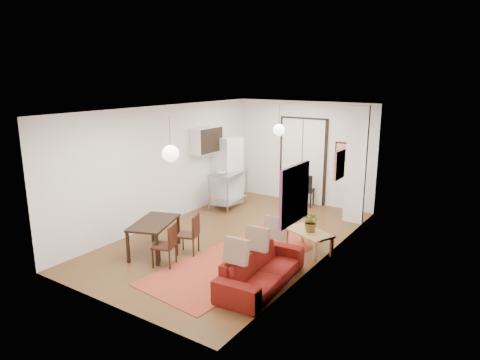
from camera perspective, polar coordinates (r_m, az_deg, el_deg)
The scene contains 27 objects.
floor at distance 9.78m, azimuth -0.72°, elevation -7.77°, with size 7.00×7.00×0.00m, color brown.
ceiling at distance 9.12m, azimuth -0.78°, elevation 9.44°, with size 4.20×7.00×0.02m, color white.
wall_back at distance 12.33m, azimuth 8.46°, elevation 3.64°, with size 4.20×0.02×2.90m, color white.
wall_front at distance 6.85m, azimuth -17.52°, elevation -5.10°, with size 4.20×0.02×2.90m, color white.
wall_left at distance 10.64m, azimuth -10.15°, elevation 1.96°, with size 0.02×7.00×2.90m, color white.
wall_right at distance 8.38m, azimuth 11.22°, elevation -1.30°, with size 0.02×7.00×2.90m, color white.
double_doors at distance 12.34m, azimuth 8.33°, elevation 2.47°, with size 1.44×0.06×2.50m, color white.
stub_partition at distance 10.80m, azimuth 15.20°, elevation 1.86°, with size 0.50×0.10×2.90m, color white.
wall_cabinet at distance 11.56m, azimuth -4.46°, elevation 5.34°, with size 0.35×1.00×0.70m, color white.
painting_popart at distance 7.23m, azimuth 7.30°, elevation -1.91°, with size 0.05×1.00×1.00m, color red.
painting_abstract at distance 9.03m, azimuth 13.12°, elevation 1.98°, with size 0.05×0.50×0.60m, color beige.
poster_back at distance 11.85m, azimuth 13.46°, elevation 3.73°, with size 0.40×0.03×0.50m, color red.
print_left at distance 12.04m, azimuth -3.56°, elevation 5.93°, with size 0.03×0.44×0.54m, color #935F3D.
pendant_back at distance 10.89m, azimuth 5.21°, elevation 6.66°, with size 0.30×0.30×0.80m.
pendant_front at distance 7.64m, azimuth -9.25°, elevation 3.50°, with size 0.30×0.30×0.80m.
kilim_rug at distance 8.86m, azimuth 0.76°, elevation -10.09°, with size 1.70×4.54×0.01m, color #BA482E.
sofa at distance 7.65m, azimuth 2.91°, elevation -11.72°, with size 2.07×0.81×0.60m, color maroon.
coffee_table at distance 9.06m, azimuth 9.15°, elevation -7.11°, with size 1.15×0.92×0.45m.
potted_plant at distance 8.95m, azimuth 9.50°, elevation -5.50°, with size 0.39×0.34×0.44m, color #365D29.
kitchen_counter at distance 11.89m, azimuth -1.56°, elevation -0.51°, with size 0.82×1.37×0.99m.
bowl at distance 11.57m, azimuth -2.42°, elevation 0.94°, with size 0.23×0.23×0.06m, color silver.
soap_bottle at distance 12.02m, azimuth -1.08°, elevation 1.80°, with size 0.09×0.09×0.21m, color teal.
fridge at distance 12.16m, azimuth -1.76°, elevation 1.28°, with size 0.68×0.68×1.92m, color white.
dining_table at distance 8.99m, azimuth -11.40°, elevation -5.91°, with size 1.09×1.40×0.68m.
dining_chair_near at distance 8.94m, azimuth -6.65°, elevation -6.65°, with size 0.51×0.62×0.84m.
dining_chair_far at distance 8.46m, azimuth -9.73°, elevation -7.98°, with size 0.51×0.62×0.84m.
black_side_chair at distance 12.18m, azimuth 8.95°, elevation -0.87°, with size 0.50×0.51×0.93m.
Camera 1 is at (5.12, -7.51, 3.59)m, focal length 32.00 mm.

